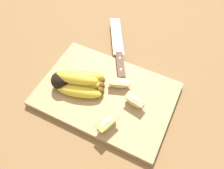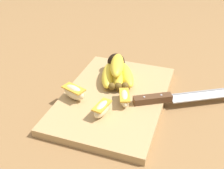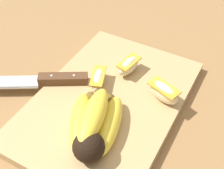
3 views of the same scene
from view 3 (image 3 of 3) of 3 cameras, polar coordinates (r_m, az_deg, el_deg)
name	(u,v)px [view 3 (image 3 of 3)]	position (r m, az deg, el deg)	size (l,w,h in m)	color
ground_plane	(112,100)	(0.62, 0.08, -2.93)	(6.00, 6.00, 0.00)	olive
cutting_board	(109,103)	(0.60, -0.56, -3.46)	(0.39, 0.26, 0.02)	tan
banana_bunch	(94,125)	(0.52, -3.42, -7.50)	(0.16, 0.13, 0.06)	black
chefs_knife	(39,80)	(0.64, -13.40, 0.78)	(0.17, 0.26, 0.02)	silver
apple_wedge_near	(127,65)	(0.64, 2.81, 3.65)	(0.06, 0.03, 0.03)	beige
apple_wedge_middle	(98,79)	(0.61, -2.58, 1.00)	(0.07, 0.04, 0.03)	beige
apple_wedge_far	(163,92)	(0.58, 9.58, -1.39)	(0.05, 0.07, 0.04)	beige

